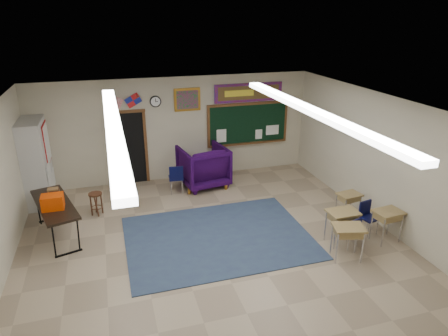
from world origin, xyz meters
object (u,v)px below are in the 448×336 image
object	(u,v)px
wingback_armchair	(203,166)
wooden_stool	(96,204)
folding_table	(56,218)
student_desk_front_right	(348,205)
student_desk_front_left	(341,225)

from	to	relation	value
wingback_armchair	wooden_stool	xyz separation A→B (m)	(-2.95, -1.01, -0.28)
folding_table	wooden_stool	size ratio (longest dim) A/B	3.61
wingback_armchair	student_desk_front_right	distance (m)	4.10
student_desk_front_left	student_desk_front_right	world-z (taller)	student_desk_front_left
student_desk_front_right	wooden_stool	xyz separation A→B (m)	(-5.80, 1.93, -0.06)
student_desk_front_right	folding_table	bearing A→B (deg)	162.72
wingback_armchair	student_desk_front_right	size ratio (longest dim) A/B	1.97
student_desk_front_left	folding_table	distance (m)	6.19
wingback_armchair	folding_table	size ratio (longest dim) A/B	0.61
wingback_armchair	wooden_stool	size ratio (longest dim) A/B	2.22
wingback_armchair	wooden_stool	distance (m)	3.14
student_desk_front_right	folding_table	size ratio (longest dim) A/B	0.31
wooden_stool	wingback_armchair	bearing A→B (deg)	18.95
folding_table	wooden_stool	bearing A→B (deg)	28.52
wingback_armchair	wooden_stool	world-z (taller)	wingback_armchair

